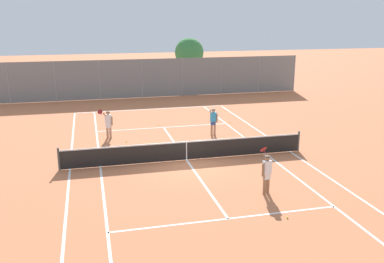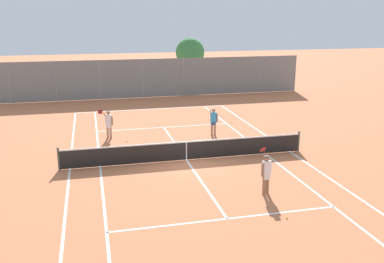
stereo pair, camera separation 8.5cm
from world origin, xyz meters
The scene contains 12 objects.
ground_plane centered at (0.00, 0.00, 0.00)m, with size 120.00×120.00×0.00m, color #C67047.
court_line_markings centered at (0.00, 0.00, 0.00)m, with size 11.10×23.90×0.01m.
tennis_net centered at (0.00, 0.00, 0.51)m, with size 12.00×0.10×1.07m.
player_near_side centered at (2.14, -4.68, 0.93)m, with size 0.47×0.87×1.77m.
player_far_left centered at (-3.46, 4.75, 0.93)m, with size 0.85×0.68×1.77m.
player_far_right centered at (2.53, 3.98, 0.91)m, with size 0.56×0.45×1.60m.
loose_tennis_ball_0 centered at (4.44, 6.53, 0.03)m, with size 0.07×0.07×0.07m, color #D1DB33.
loose_tennis_ball_1 centered at (-0.27, 6.93, 0.03)m, with size 0.07×0.07×0.07m, color #D1DB33.
loose_tennis_ball_2 centered at (-2.56, 3.76, 0.03)m, with size 0.07×0.07×0.07m, color #D1DB33.
loose_tennis_ball_3 centered at (2.02, -6.87, 0.03)m, with size 0.07×0.07×0.07m, color #D1DB33.
back_fence centered at (0.00, 16.62, 1.64)m, with size 28.15×0.08×3.28m.
tree_behind_left centered at (4.83, 19.68, 3.38)m, with size 2.66×2.66×4.78m.
Camera 1 is at (-4.44, -19.24, 6.88)m, focal length 40.00 mm.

